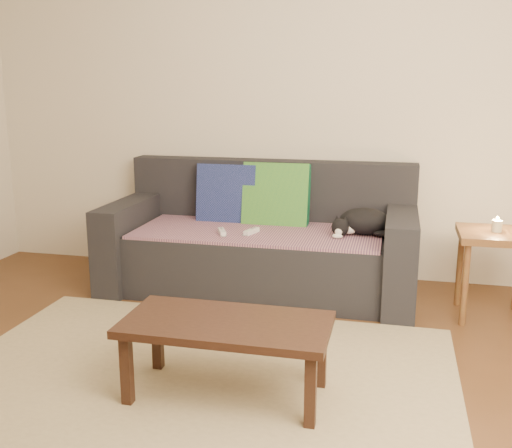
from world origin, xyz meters
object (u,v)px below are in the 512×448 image
(sofa, at_px, (261,245))
(coffee_table, at_px, (226,330))
(cat, at_px, (363,222))
(wii_remote_a, at_px, (222,232))
(wii_remote_b, at_px, (252,231))
(side_table, at_px, (495,247))

(sofa, bearing_deg, coffee_table, -83.05)
(cat, relative_size, coffee_table, 0.43)
(sofa, distance_m, wii_remote_a, 0.36)
(wii_remote_b, xyz_separation_m, side_table, (1.53, -0.03, -0.01))
(sofa, distance_m, coffee_table, 1.54)
(wii_remote_a, xyz_separation_m, wii_remote_b, (0.19, 0.06, 0.00))
(coffee_table, bearing_deg, wii_remote_b, 98.90)
(sofa, bearing_deg, side_table, -8.33)
(wii_remote_b, xyz_separation_m, coffee_table, (0.21, -1.34, -0.13))
(wii_remote_a, xyz_separation_m, coffee_table, (0.40, -1.28, -0.13))
(cat, distance_m, wii_remote_b, 0.74)
(wii_remote_a, height_order, side_table, side_table)
(sofa, height_order, side_table, sofa)
(cat, height_order, side_table, cat)
(coffee_table, bearing_deg, cat, 71.06)
(wii_remote_b, height_order, side_table, side_table)
(coffee_table, bearing_deg, wii_remote_a, 107.25)
(cat, relative_size, wii_remote_b, 2.70)
(sofa, xyz_separation_m, coffee_table, (0.19, -1.53, 0.02))
(sofa, height_order, wii_remote_a, sofa)
(cat, distance_m, wii_remote_a, 0.93)
(coffee_table, bearing_deg, side_table, 44.94)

